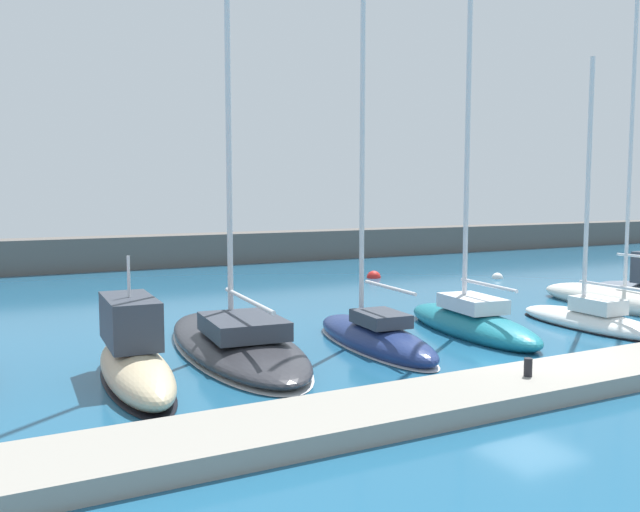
{
  "coord_description": "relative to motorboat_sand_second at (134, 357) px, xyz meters",
  "views": [
    {
      "loc": [
        -13.78,
        -13.52,
        4.85
      ],
      "look_at": [
        -3.77,
        5.43,
        2.79
      ],
      "focal_mm": 37.83,
      "sensor_mm": 36.0,
      "label": 1
    }
  ],
  "objects": [
    {
      "name": "ground_plane",
      "position": [
        10.12,
        -3.54,
        -0.66
      ],
      "size": [
        120.0,
        120.0,
        0.0
      ],
      "primitive_type": "plane",
      "color": "#1E567A"
    },
    {
      "name": "dock_pier",
      "position": [
        10.12,
        -5.41,
        -0.44
      ],
      "size": [
        36.0,
        2.33,
        0.43
      ],
      "primitive_type": "cube",
      "color": "gray",
      "rests_on": "ground_plane"
    },
    {
      "name": "breakwater_seawall",
      "position": [
        10.12,
        26.2,
        0.36
      ],
      "size": [
        108.0,
        2.43,
        2.04
      ],
      "primitive_type": "cube",
      "color": "#5B5651",
      "rests_on": "ground_plane"
    },
    {
      "name": "motorboat_sand_second",
      "position": [
        0.0,
        0.0,
        0.0
      ],
      "size": [
        1.9,
        6.27,
        3.41
      ],
      "rotation": [
        0.0,
        0.0,
        1.52
      ],
      "color": "beige",
      "rests_on": "ground_plane"
    },
    {
      "name": "sailboat_charcoal_third",
      "position": [
        3.46,
        1.93,
        -0.23
      ],
      "size": [
        4.05,
        10.4,
        20.11
      ],
      "rotation": [
        0.0,
        0.0,
        1.49
      ],
      "color": "#2D2D33",
      "rests_on": "ground_plane"
    },
    {
      "name": "sailboat_navy_fourth",
      "position": [
        7.54,
        0.5,
        -0.28
      ],
      "size": [
        2.44,
        6.99,
        12.06
      ],
      "rotation": [
        0.0,
        0.0,
        1.49
      ],
      "color": "navy",
      "rests_on": "ground_plane"
    },
    {
      "name": "sailboat_teal_fifth",
      "position": [
        11.57,
        0.68,
        -0.14
      ],
      "size": [
        2.93,
        7.34,
        15.34
      ],
      "rotation": [
        0.0,
        0.0,
        1.45
      ],
      "color": "#19707F",
      "rests_on": "ground_plane"
    },
    {
      "name": "sailboat_white_sixth",
      "position": [
        16.01,
        -0.56,
        -0.34
      ],
      "size": [
        2.06,
        6.3,
        9.77
      ],
      "rotation": [
        0.0,
        0.0,
        1.54
      ],
      "color": "white",
      "rests_on": "ground_plane"
    },
    {
      "name": "sailboat_ivory_seventh",
      "position": [
        20.45,
        1.21,
        -0.24
      ],
      "size": [
        2.62,
        9.12,
        17.06
      ],
      "rotation": [
        0.0,
        0.0,
        1.54
      ],
      "color": "silver",
      "rests_on": "ground_plane"
    },
    {
      "name": "mooring_buoy_red",
      "position": [
        16.62,
        14.85,
        -0.66
      ],
      "size": [
        0.81,
        0.81,
        0.81
      ],
      "primitive_type": "sphere",
      "color": "red",
      "rests_on": "ground_plane"
    },
    {
      "name": "mooring_buoy_white",
      "position": [
        22.63,
        11.42,
        -0.66
      ],
      "size": [
        0.64,
        0.64,
        0.64
      ],
      "primitive_type": "sphere",
      "color": "white",
      "rests_on": "ground_plane"
    },
    {
      "name": "dock_bollard",
      "position": [
        8.14,
        -5.41,
        -0.0
      ],
      "size": [
        0.2,
        0.2,
        0.44
      ],
      "primitive_type": "cylinder",
      "color": "black",
      "rests_on": "dock_pier"
    }
  ]
}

